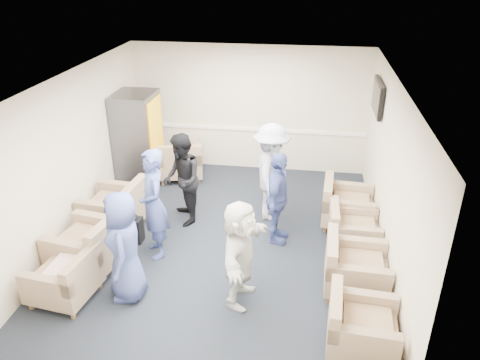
# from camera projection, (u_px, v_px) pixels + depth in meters

# --- Properties ---
(floor) EXTENTS (6.00, 6.00, 0.00)m
(floor) POSITION_uv_depth(u_px,v_px,m) (226.00, 239.00, 7.87)
(floor) COLOR black
(floor) RESTS_ON ground
(ceiling) EXTENTS (6.00, 6.00, 0.00)m
(ceiling) POSITION_uv_depth(u_px,v_px,m) (223.00, 80.00, 6.69)
(ceiling) COLOR silver
(ceiling) RESTS_ON back_wall
(back_wall) EXTENTS (5.00, 0.02, 2.70)m
(back_wall) POSITION_uv_depth(u_px,v_px,m) (250.00, 109.00, 9.95)
(back_wall) COLOR beige
(back_wall) RESTS_ON floor
(front_wall) EXTENTS (5.00, 0.02, 2.70)m
(front_wall) POSITION_uv_depth(u_px,v_px,m) (171.00, 290.00, 4.61)
(front_wall) COLOR beige
(front_wall) RESTS_ON floor
(left_wall) EXTENTS (0.02, 6.00, 2.70)m
(left_wall) POSITION_uv_depth(u_px,v_px,m) (74.00, 157.00, 7.61)
(left_wall) COLOR beige
(left_wall) RESTS_ON floor
(right_wall) EXTENTS (0.02, 6.00, 2.70)m
(right_wall) POSITION_uv_depth(u_px,v_px,m) (390.00, 176.00, 6.95)
(right_wall) COLOR beige
(right_wall) RESTS_ON floor
(chair_rail) EXTENTS (4.98, 0.04, 0.06)m
(chair_rail) POSITION_uv_depth(u_px,v_px,m) (249.00, 129.00, 10.13)
(chair_rail) COLOR white
(chair_rail) RESTS_ON back_wall
(tv) EXTENTS (0.10, 1.00, 0.58)m
(tv) POSITION_uv_depth(u_px,v_px,m) (378.00, 97.00, 8.25)
(tv) COLOR black
(tv) RESTS_ON right_wall
(armchair_left_near) EXTENTS (0.90, 0.90, 0.64)m
(armchair_left_near) POSITION_uv_depth(u_px,v_px,m) (67.00, 280.00, 6.39)
(armchair_left_near) COLOR #8D735B
(armchair_left_near) RESTS_ON floor
(armchair_left_mid) EXTENTS (1.09, 1.09, 0.75)m
(armchair_left_mid) POSITION_uv_depth(u_px,v_px,m) (91.00, 247.00, 7.00)
(armchair_left_mid) COLOR #8D735B
(armchair_left_mid) RESTS_ON floor
(armchair_left_far) EXTENTS (1.02, 1.02, 0.75)m
(armchair_left_far) POSITION_uv_depth(u_px,v_px,m) (117.00, 209.00, 8.04)
(armchair_left_far) COLOR #8D735B
(armchair_left_far) RESTS_ON floor
(armchair_right_near) EXTENTS (0.86, 0.86, 0.65)m
(armchair_right_near) POSITION_uv_depth(u_px,v_px,m) (357.00, 327.00, 5.57)
(armchair_right_near) COLOR #8D735B
(armchair_right_near) RESTS_ON floor
(armchair_right_midnear) EXTENTS (0.89, 0.89, 0.69)m
(armchair_right_midnear) POSITION_uv_depth(u_px,v_px,m) (352.00, 269.00, 6.56)
(armchair_right_midnear) COLOR #8D735B
(armchair_right_midnear) RESTS_ON floor
(armchair_right_midfar) EXTENTS (0.79, 0.79, 0.63)m
(armchair_right_midfar) POSITION_uv_depth(u_px,v_px,m) (350.00, 231.00, 7.52)
(armchair_right_midfar) COLOR #8D735B
(armchair_right_midfar) RESTS_ON floor
(armchair_right_far) EXTENTS (0.92, 0.92, 0.69)m
(armchair_right_far) POSITION_uv_depth(u_px,v_px,m) (344.00, 206.00, 8.18)
(armchair_right_far) COLOR #8D735B
(armchair_right_far) RESTS_ON floor
(armchair_corner) EXTENTS (1.09, 1.09, 0.73)m
(armchair_corner) POSITION_uv_depth(u_px,v_px,m) (181.00, 162.00, 9.86)
(armchair_corner) COLOR #8D735B
(armchair_corner) RESTS_ON floor
(vending_machine) EXTENTS (0.78, 0.91, 1.92)m
(vending_machine) POSITION_uv_depth(u_px,v_px,m) (139.00, 140.00, 9.37)
(vending_machine) COLOR #4E4E56
(vending_machine) RESTS_ON floor
(backpack) EXTENTS (0.31, 0.23, 0.52)m
(backpack) POSITION_uv_depth(u_px,v_px,m) (133.00, 227.00, 7.71)
(backpack) COLOR black
(backpack) RESTS_ON floor
(pillow) EXTENTS (0.39, 0.51, 0.14)m
(pillow) POSITION_uv_depth(u_px,v_px,m) (65.00, 269.00, 6.32)
(pillow) COLOR beige
(pillow) RESTS_ON armchair_left_near
(person_front_left) EXTENTS (0.69, 0.88, 1.60)m
(person_front_left) POSITION_uv_depth(u_px,v_px,m) (124.00, 247.00, 6.26)
(person_front_left) COLOR #3C4B90
(person_front_left) RESTS_ON floor
(person_mid_left) EXTENTS (0.69, 0.77, 1.78)m
(person_mid_left) POSITION_uv_depth(u_px,v_px,m) (154.00, 204.00, 7.13)
(person_mid_left) COLOR #3C4B90
(person_mid_left) RESTS_ON floor
(person_back_left) EXTENTS (0.89, 0.98, 1.64)m
(person_back_left) POSITION_uv_depth(u_px,v_px,m) (182.00, 180.00, 8.06)
(person_back_left) COLOR black
(person_back_left) RESTS_ON floor
(person_back_right) EXTENTS (0.76, 1.20, 1.77)m
(person_back_right) POSITION_uv_depth(u_px,v_px,m) (271.00, 173.00, 8.16)
(person_back_right) COLOR silver
(person_back_right) RESTS_ON floor
(person_mid_right) EXTENTS (0.48, 0.96, 1.57)m
(person_mid_right) POSITION_uv_depth(u_px,v_px,m) (277.00, 199.00, 7.52)
(person_mid_right) COLOR #3C4B90
(person_mid_right) RESTS_ON floor
(person_front_right) EXTENTS (0.65, 1.46, 1.52)m
(person_front_right) POSITION_uv_depth(u_px,v_px,m) (240.00, 253.00, 6.18)
(person_front_right) COLOR silver
(person_front_right) RESTS_ON floor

